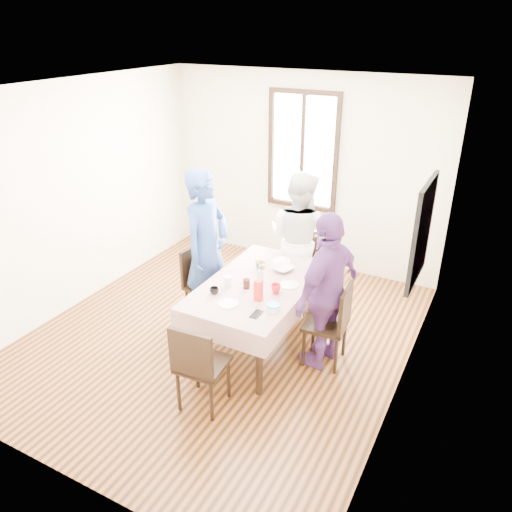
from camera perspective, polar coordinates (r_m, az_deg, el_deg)
name	(u,v)px	position (r m, az deg, el deg)	size (l,w,h in m)	color
ground	(222,335)	(5.80, -3.96, -8.98)	(4.50, 4.50, 0.00)	black
back_wall	(303,172)	(7.06, 5.37, 9.54)	(4.00, 4.00, 0.00)	beige
right_wall	(415,266)	(4.51, 17.74, -1.11)	(4.50, 4.50, 0.00)	beige
window_frame	(303,151)	(6.97, 5.41, 11.87)	(1.02, 0.06, 1.62)	black
window_pane	(303,151)	(6.98, 5.44, 11.89)	(0.90, 0.02, 1.50)	white
art_poster	(423,232)	(4.71, 18.55, 2.58)	(0.04, 0.76, 0.96)	red
dining_table	(258,314)	(5.45, 0.25, -6.70)	(0.91, 1.58, 0.75)	black
tablecloth	(258,284)	(5.25, 0.25, -3.18)	(1.03, 1.70, 0.01)	#4F0A0B
chair_left	(207,286)	(5.85, -5.66, -3.48)	(0.42, 0.42, 0.91)	black
chair_right	(326,324)	(5.19, 7.98, -7.70)	(0.42, 0.42, 0.91)	black
chair_far	(298,268)	(6.27, 4.85, -1.36)	(0.42, 0.42, 0.91)	black
chair_near	(203,364)	(4.64, -6.12, -12.17)	(0.42, 0.42, 0.91)	black
person_left	(207,250)	(5.63, -5.69, 0.68)	(0.68, 0.44, 1.85)	navy
person_far	(299,239)	(6.08, 4.91, 1.91)	(0.83, 0.65, 1.71)	silver
person_right	(326,291)	(5.00, 8.03, -3.99)	(0.98, 0.41, 1.67)	#5F3376
mug_black	(214,291)	(5.05, -4.81, -3.99)	(0.09, 0.09, 0.07)	black
mug_flag	(276,289)	(5.05, 2.28, -3.79)	(0.11, 0.11, 0.10)	red
mug_green	(261,265)	(5.54, 0.52, -1.03)	(0.11, 0.11, 0.09)	#0C7226
serving_bowl	(283,268)	(5.50, 3.09, -1.43)	(0.23, 0.23, 0.06)	white
juice_carton	(258,290)	(4.89, 0.27, -3.95)	(0.07, 0.07, 0.22)	red
butter_tub	(273,308)	(4.76, 1.96, -6.01)	(0.12, 0.12, 0.06)	white
jam_jar	(246,284)	(5.13, -1.10, -3.20)	(0.07, 0.07, 0.10)	black
drinking_glass	(228,282)	(5.17, -3.25, -2.95)	(0.08, 0.08, 0.11)	silver
smartphone	(257,314)	(4.72, 0.07, -6.68)	(0.08, 0.16, 0.01)	black
flower_vase	(261,276)	(5.24, 0.54, -2.32)	(0.07, 0.07, 0.14)	silver
plate_right	(289,285)	(5.22, 3.85, -3.32)	(0.20, 0.20, 0.01)	white
plate_far	(282,261)	(5.73, 2.96, -0.53)	(0.20, 0.20, 0.01)	white
plate_near	(228,304)	(4.88, -3.20, -5.48)	(0.20, 0.20, 0.01)	white
butter_lid	(273,305)	(4.74, 1.96, -5.63)	(0.12, 0.12, 0.01)	blue
flower_bunch	(261,266)	(5.19, 0.54, -1.16)	(0.09, 0.09, 0.10)	yellow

